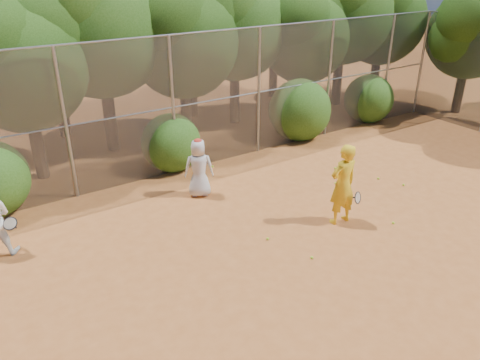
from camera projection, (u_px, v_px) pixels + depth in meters
ground at (341, 256)px, 10.18m from camera, size 80.00×80.00×0.00m
fence_back at (200, 101)px, 13.76m from camera, size 20.05×0.09×4.03m
tree_2 at (21, 53)px, 12.35m from camera, size 3.99×3.47×5.47m
tree_3 at (98, 12)px, 14.00m from camera, size 4.89×4.26×6.70m
tree_4 at (183, 30)px, 15.05m from camera, size 4.19×3.64×5.73m
tree_5 at (235, 13)px, 16.76m from camera, size 4.51×3.92×6.17m
tree_6 at (306, 28)px, 17.48m from camera, size 3.86×3.36×5.29m
tree_7 at (345, 1)px, 18.83m from camera, size 4.77×4.14×6.53m
tree_8 at (383, 11)px, 19.78m from camera, size 4.25×3.70×5.82m
tree_10 at (45, 0)px, 15.07m from camera, size 5.15×4.48×7.06m
tree_11 at (189, 8)px, 17.43m from camera, size 4.64×4.03×6.35m
tree_13 at (473, 25)px, 18.13m from camera, size 3.86×3.36×5.29m
bush_1 at (171, 140)px, 14.06m from camera, size 1.80×1.80×1.80m
bush_2 at (300, 107)px, 16.43m from camera, size 2.20×2.20×2.20m
bush_3 at (369, 97)px, 18.22m from camera, size 1.90×1.90×1.90m
player_yellow at (343, 185)px, 11.08m from camera, size 0.89×0.56×2.03m
player_teen at (199, 168)px, 12.45m from camera, size 0.93×0.81×1.63m
ball_0 at (378, 178)px, 13.66m from camera, size 0.07×0.07×0.07m
ball_1 at (335, 168)px, 14.32m from camera, size 0.07×0.07×0.07m
ball_2 at (393, 223)px, 11.39m from camera, size 0.07×0.07×0.07m
ball_3 at (404, 185)px, 13.28m from camera, size 0.07×0.07×0.07m
ball_4 at (268, 239)px, 10.75m from camera, size 0.07×0.07×0.07m
ball_5 at (335, 183)px, 13.37m from camera, size 0.07×0.07×0.07m
ball_6 at (312, 258)px, 10.08m from camera, size 0.07×0.07×0.07m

